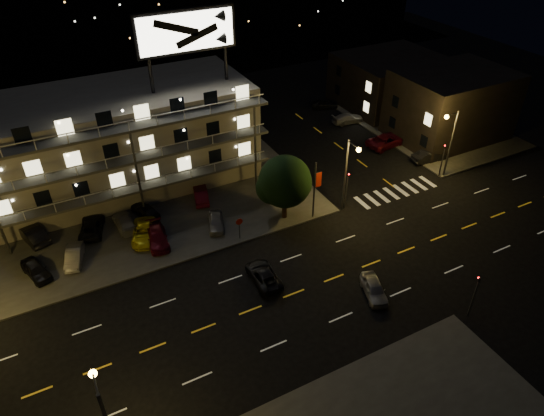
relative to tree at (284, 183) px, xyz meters
name	(u,v)px	position (x,y,z in m)	size (l,w,h in m)	color
ground	(314,286)	(-2.38, -9.69, -4.18)	(140.00, 140.00, 0.00)	black
curb_nw	(98,208)	(-16.38, 10.31, -4.10)	(44.00, 24.00, 0.15)	#393936
curb_ne	(423,123)	(27.62, 10.31, -4.10)	(16.00, 24.00, 0.15)	#393936
motel	(119,139)	(-12.32, 14.20, 1.17)	(28.00, 13.80, 18.10)	gray
side_bldg_front	(451,105)	(27.61, 6.31, 0.07)	(14.06, 10.00, 8.50)	black
side_bldg_back	(390,81)	(27.61, 18.31, -0.68)	(14.06, 12.00, 7.00)	black
streetlight_nc	(348,169)	(6.12, -1.75, 0.78)	(0.44, 1.92, 8.00)	#2D2D30
streetlight_ne	(450,138)	(19.76, -1.39, 0.78)	(1.92, 0.44, 8.00)	#2D2D30
signal_nw	(347,186)	(6.62, -1.19, -1.61)	(0.20, 0.27, 4.60)	#2D2D30
signal_sw	(475,292)	(6.62, -18.18, -1.61)	(0.20, 0.27, 4.60)	#2D2D30
signal_ne	(443,157)	(19.62, -1.19, -1.61)	(0.27, 0.20, 4.60)	#2D2D30
banner_north	(315,189)	(2.71, -1.29, -0.75)	(0.83, 0.16, 6.40)	#2D2D30
stop_sign	(239,225)	(-5.38, -1.12, -2.46)	(0.91, 0.11, 2.61)	#2D2D30
tree	(284,183)	(0.00, 0.00, 0.00)	(5.38, 5.18, 6.78)	black
lot_car_0	(36,270)	(-23.00, 2.34, -3.39)	(1.50, 3.74, 1.27)	black
lot_car_1	(74,256)	(-19.81, 2.73, -3.41)	(1.29, 3.70, 1.22)	gray
lot_car_2	(144,232)	(-13.37, 3.17, -3.38)	(2.14, 4.64, 1.29)	yellow
lot_car_3	(157,237)	(-12.46, 1.94, -3.38)	(1.80, 4.43, 1.29)	#510B17
lot_car_4	(216,221)	(-6.66, 1.69, -3.40)	(1.47, 3.65, 1.24)	gray
lot_car_5	(32,233)	(-22.77, 7.81, -3.25)	(1.63, 4.68, 1.54)	black
lot_car_6	(92,226)	(-17.58, 6.46, -3.41)	(2.04, 4.43, 1.23)	black
lot_car_7	(125,222)	(-14.59, 5.72, -3.41)	(1.71, 4.21, 1.22)	gray
lot_car_8	(145,210)	(-12.29, 6.69, -3.38)	(1.52, 3.79, 1.29)	black
lot_car_9	(201,195)	(-6.31, 6.71, -3.37)	(1.39, 3.98, 1.31)	#510B17
side_car_0	(429,156)	(20.96, 2.06, -3.47)	(1.49, 4.29, 1.41)	black
side_car_1	(387,140)	(18.95, 7.55, -3.41)	(2.54, 5.52, 1.53)	#510B17
side_car_2	(348,118)	(18.50, 15.38, -3.52)	(1.84, 4.52, 1.31)	gray
side_car_3	(325,104)	(18.41, 21.16, -3.51)	(1.56, 3.88, 1.32)	black
road_car_east	(374,289)	(1.44, -12.82, -3.53)	(1.53, 3.81, 1.30)	gray
road_car_west	(264,275)	(-5.89, -7.12, -3.56)	(2.05, 4.45, 1.24)	black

